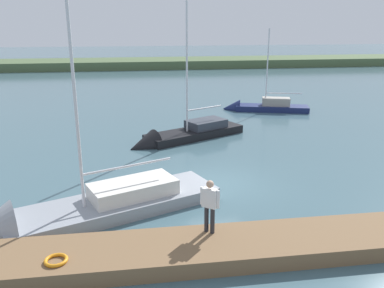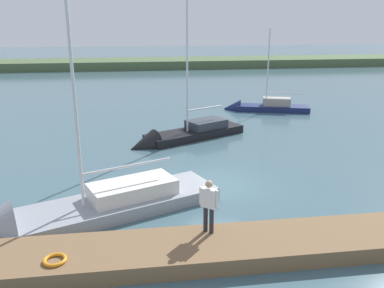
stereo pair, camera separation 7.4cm
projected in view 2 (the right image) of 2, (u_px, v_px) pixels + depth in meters
name	position (u px, v px, depth m)	size (l,w,h in m)	color
ground_plane	(219.00, 183.00, 17.97)	(200.00, 200.00, 0.00)	#42606B
far_shoreline	(157.00, 67.00, 62.24)	(180.00, 8.00, 2.40)	#4C603D
dock_pier	(257.00, 245.00, 12.54)	(24.80, 2.19, 0.52)	brown
life_ring_buoy	(55.00, 260.00, 11.24)	(0.66, 0.66, 0.10)	orange
sailboat_inner_slip	(181.00, 138.00, 24.41)	(7.62, 5.11, 9.91)	black
sailboat_behind_pier	(70.00, 217.00, 14.48)	(9.73, 5.77, 12.06)	gray
sailboat_far_right	(261.00, 108.00, 32.32)	(6.90, 3.33, 7.04)	navy
person_on_dock	(209.00, 203.00, 12.53)	(0.54, 0.47, 1.76)	#28282D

